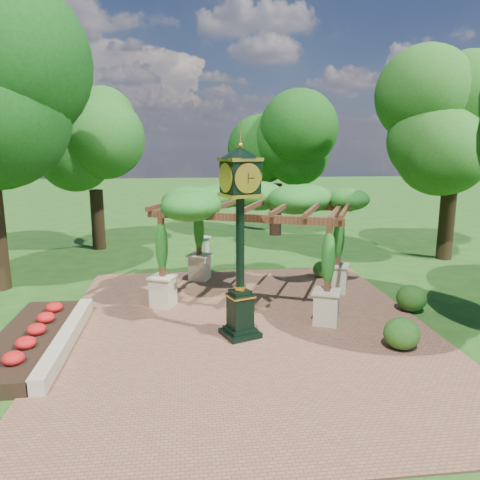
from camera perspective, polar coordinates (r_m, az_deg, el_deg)
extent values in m
plane|color=#1E4714|center=(12.05, 1.41, -12.73)|extent=(120.00, 120.00, 0.00)
cube|color=brown|center=(12.95, 0.78, -10.84)|extent=(10.00, 12.00, 0.04)
cube|color=#C6B793|center=(12.69, -20.39, -11.20)|extent=(0.35, 5.00, 0.40)
cube|color=red|center=(12.94, -24.33, -11.17)|extent=(1.50, 5.00, 0.36)
cube|color=black|center=(12.50, 0.02, -11.27)|extent=(1.12, 1.12, 0.13)
cube|color=black|center=(12.28, 0.02, -8.75)|extent=(0.70, 0.70, 0.98)
cube|color=gold|center=(12.13, 0.02, -6.83)|extent=(0.79, 0.79, 0.04)
cylinder|color=black|center=(11.76, 0.02, -0.28)|extent=(0.28, 0.28, 2.50)
cube|color=black|center=(11.54, 0.02, 7.66)|extent=(0.98, 0.98, 0.76)
cylinder|color=beige|center=(11.20, 0.96, 7.54)|extent=(0.62, 0.26, 0.65)
cone|color=black|center=(11.51, 0.02, 10.63)|extent=(1.26, 1.26, 0.27)
sphere|color=gold|center=(11.51, 0.02, 11.44)|extent=(0.15, 0.15, 0.15)
cube|color=beige|center=(14.73, -9.34, -6.23)|extent=(0.86, 0.86, 0.90)
cube|color=#57331E|center=(14.36, -9.53, -0.81)|extent=(0.21, 0.21, 1.85)
cube|color=beige|center=(13.37, 10.48, -8.15)|extent=(0.86, 0.86, 0.90)
cube|color=#57331E|center=(12.96, 10.71, -2.20)|extent=(0.21, 0.21, 1.85)
cube|color=beige|center=(17.35, -4.96, -3.38)|extent=(0.86, 0.86, 0.90)
cube|color=#57331E|center=(17.04, -5.04, 1.26)|extent=(0.21, 0.21, 1.85)
cube|color=beige|center=(16.21, 11.74, -4.66)|extent=(0.86, 0.86, 0.90)
cube|color=#57331E|center=(15.88, 11.95, 0.29)|extent=(0.21, 0.21, 1.85)
cube|color=#57331E|center=(13.25, 0.06, 2.75)|extent=(5.37, 2.46, 0.22)
cube|color=#57331E|center=(16.12, 3.19, 4.31)|extent=(5.37, 2.46, 0.22)
ellipsoid|color=#1F631C|center=(14.65, 1.79, 4.66)|extent=(6.76, 5.63, 1.00)
cube|color=gray|center=(21.12, -4.12, -1.89)|extent=(0.65, 0.65, 0.09)
cylinder|color=gray|center=(21.02, -4.13, -0.79)|extent=(0.33, 0.33, 0.83)
cylinder|color=gray|center=(20.94, -4.15, 0.37)|extent=(0.62, 0.62, 0.05)
ellipsoid|color=#295F1B|center=(12.29, 19.11, -10.70)|extent=(1.02, 1.02, 0.78)
ellipsoid|color=#1F4914|center=(15.02, 20.17, -6.66)|extent=(0.90, 0.90, 0.80)
ellipsoid|color=#29651D|center=(17.90, 9.95, -3.52)|extent=(0.75, 0.75, 0.61)
cylinder|color=black|center=(23.39, -16.94, 2.40)|extent=(0.62, 0.62, 2.85)
ellipsoid|color=#1D5117|center=(23.12, -17.49, 11.42)|extent=(3.41, 3.41, 4.50)
cylinder|color=#351F15|center=(25.96, 4.37, 3.74)|extent=(0.66, 0.66, 2.85)
ellipsoid|color=#144210|center=(25.72, 4.49, 11.87)|extent=(4.22, 4.22, 4.50)
cylinder|color=black|center=(22.23, 23.87, 1.99)|extent=(0.66, 0.66, 3.26)
ellipsoid|color=#225418|center=(22.00, 24.79, 12.85)|extent=(4.06, 4.06, 5.15)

